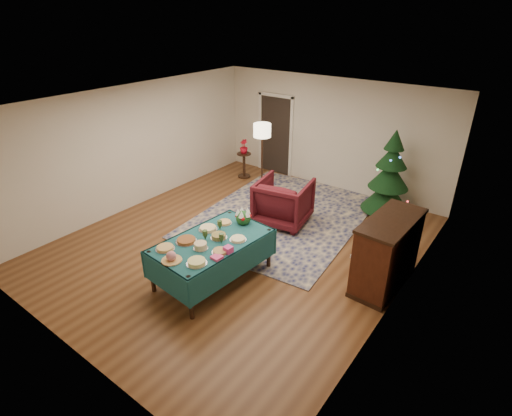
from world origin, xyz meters
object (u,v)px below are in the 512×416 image
Objects in this scene: piano at (387,253)px; buffet_table at (212,248)px; floor_lamp at (262,135)px; christmas_tree at (389,177)px; potted_plant at (244,149)px; armchair at (284,200)px; side_table at (244,165)px; gift_box at (228,250)px.

buffet_table is at bearing -145.92° from piano.
floor_lamp is 0.90× the size of christmas_tree.
floor_lamp is at bearing -26.53° from potted_plant.
armchair is 2.36m from christmas_tree.
christmas_tree is (1.41, 4.09, 0.25)m from buffet_table.
piano is (4.73, -2.29, 0.27)m from side_table.
piano is at bearing -25.85° from potted_plant.
christmas_tree reaches higher than side_table.
armchair is at bearing -33.92° from potted_plant.
floor_lamp reaches higher than buffet_table.
armchair is 2.72m from side_table.
gift_box is 0.18× the size of side_table.
armchair is at bearing -132.06° from christmas_tree.
floor_lamp is (-1.92, 3.52, 0.64)m from gift_box.
potted_plant is at bearing -44.46° from armchair.
side_table is at bearing 121.80° from buffet_table.
floor_lamp is 1.52m from side_table.
christmas_tree is at bearing 77.04° from gift_box.
floor_lamp is at bearing -166.64° from christmas_tree.
potted_plant is (0.00, 0.00, 0.45)m from side_table.
side_table is (-2.84, 3.98, -0.48)m from gift_box.
armchair reaches higher than gift_box.
gift_box reaches higher than side_table.
christmas_tree is (2.89, 0.69, -0.59)m from floor_lamp.
gift_box is 0.06× the size of christmas_tree.
gift_box is 4.31m from christmas_tree.
floor_lamp is 3.03m from christmas_tree.
piano reaches higher than buffet_table.
buffet_table is 5.43× the size of potted_plant.
floor_lamp is 4.54× the size of potted_plant.
floor_lamp is 1.23m from potted_plant.
gift_box is at bearing -102.96° from christmas_tree.
christmas_tree is (3.81, 0.22, 0.08)m from potted_plant.
buffet_table is 4.56m from side_table.
christmas_tree is 1.32× the size of piano.
floor_lamp is at bearing 113.40° from buffet_table.
gift_box is 2.54m from piano.
floor_lamp reaches higher than potted_plant.
buffet_table is 2.81m from piano.
buffet_table is 16.84× the size of gift_box.
armchair is at bearing 93.70° from buffet_table.
piano is (2.33, 1.58, -0.01)m from buffet_table.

